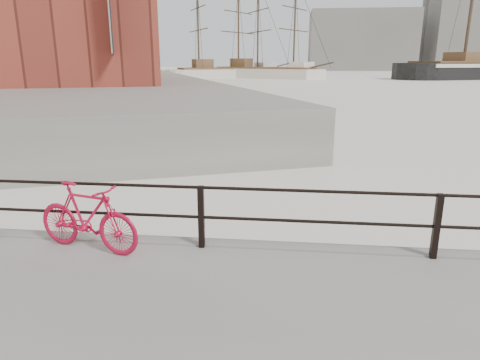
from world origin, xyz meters
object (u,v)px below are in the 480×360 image
(bicycle, at_px, (87,217))
(schooner_mid, at_px, (265,78))
(workboat_near, at_px, (21,96))
(schooner_left, at_px, (229,78))
(workboat_far, at_px, (92,87))

(bicycle, distance_m, schooner_mid, 74.19)
(bicycle, bearing_deg, workboat_near, 138.94)
(schooner_left, relative_size, workboat_near, 2.35)
(bicycle, bearing_deg, schooner_left, 110.94)
(schooner_left, bearing_deg, workboat_far, -140.70)
(schooner_mid, height_order, schooner_left, schooner_left)
(schooner_left, bearing_deg, workboat_near, -133.78)
(bicycle, height_order, schooner_mid, schooner_mid)
(bicycle, distance_m, workboat_far, 50.65)
(workboat_near, bearing_deg, workboat_far, 54.46)
(bicycle, relative_size, workboat_far, 0.17)
(schooner_mid, relative_size, schooner_left, 0.99)
(schooner_mid, distance_m, workboat_near, 47.14)
(bicycle, xyz_separation_m, schooner_left, (-8.30, 76.33, -0.89))
(workboat_near, relative_size, workboat_far, 1.03)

